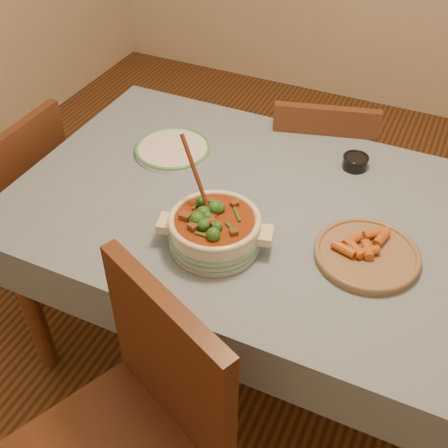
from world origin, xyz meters
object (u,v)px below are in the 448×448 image
fried_plate (367,253)px  chair_near (138,428)px  condiment_bowl (355,161)px  chair_far (318,172)px  chair_left (22,194)px  white_plate (173,149)px  dining_table (262,226)px  stew_casserole (215,229)px

fried_plate → chair_near: 0.81m
condiment_bowl → chair_far: size_ratio=0.11×
chair_left → white_plate: bearing=106.4°
fried_plate → chair_near: bearing=-121.0°
white_plate → fried_plate: bearing=-17.6°
white_plate → fried_plate: fried_plate is taller
dining_table → condiment_bowl: 0.42m
condiment_bowl → fried_plate: 0.47m
stew_casserole → chair_left: bearing=168.7°
stew_casserole → condiment_bowl: size_ratio=3.63×
dining_table → stew_casserole: (-0.06, -0.24, 0.16)m
stew_casserole → white_plate: bearing=132.7°
chair_far → chair_near: 1.40m
condiment_bowl → chair_far: 0.45m
stew_casserole → condiment_bowl: 0.65m
condiment_bowl → chair_far: (-0.19, 0.28, -0.29)m
condiment_bowl → chair_left: bearing=-163.3°
dining_table → white_plate: (-0.43, 0.15, 0.10)m
condiment_bowl → chair_near: 1.16m
dining_table → fried_plate: fried_plate is taller
fried_plate → chair_near: size_ratio=0.34×
white_plate → fried_plate: size_ratio=0.90×
white_plate → condiment_bowl: size_ratio=3.15×
fried_plate → chair_far: chair_far is taller
condiment_bowl → white_plate: bearing=-163.7°
dining_table → chair_near: 0.78m
chair_left → condiment_bowl: bearing=106.1°
white_plate → condiment_bowl: (0.64, 0.19, 0.01)m
chair_near → condiment_bowl: bearing=101.7°
chair_far → dining_table: bearing=72.4°
white_plate → chair_left: 0.72m
chair_far → chair_left: 1.27m
chair_far → stew_casserole: bearing=69.0°
dining_table → chair_far: bearing=87.7°
dining_table → white_plate: white_plate is taller
dining_table → stew_casserole: 0.30m
stew_casserole → chair_near: (0.03, -0.53, -0.26)m
stew_casserole → condiment_bowl: (0.28, 0.58, -0.04)m
dining_table → fried_plate: 0.40m
white_plate → chair_near: chair_near is taller
fried_plate → condiment_bowl: bearing=109.2°
stew_casserole → fried_plate: stew_casserole is taller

